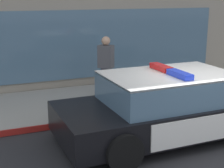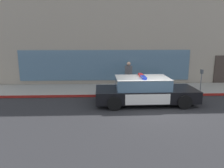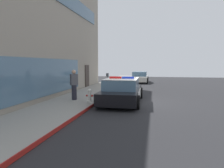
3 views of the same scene
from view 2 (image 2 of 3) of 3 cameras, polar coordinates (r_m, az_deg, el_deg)
The scene contains 8 objects.
ground at distance 10.74m, azimuth 11.65°, elevation -6.12°, with size 48.00×48.00×0.00m, color #262628.
sidewalk at distance 13.89m, azimuth 8.35°, elevation -1.39°, with size 48.00×2.87×0.15m, color gray.
curb_red_paint at distance 12.52m, azimuth 9.57°, elevation -2.98°, with size 28.80×0.04×0.14m, color maroon.
storefront_building at distance 19.76m, azimuth 5.10°, elevation 16.01°, with size 19.66×9.76×9.20m.
police_cruiser at distance 11.06m, azimuth 8.70°, elevation -1.77°, with size 5.13×2.23×1.49m.
fire_hydrant at distance 12.50m, azimuth 2.59°, elevation -0.82°, with size 0.34×0.39×0.73m.
pedestrian_on_sidewalk at distance 13.51m, azimuth 4.44°, elevation 2.38°, with size 0.47×0.47×1.71m.
parking_meter at distance 13.73m, azimuth 22.82°, elevation 1.88°, with size 0.12×0.18×1.34m.
Camera 2 is at (-2.56, -9.86, 3.39)m, focal length 34.16 mm.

